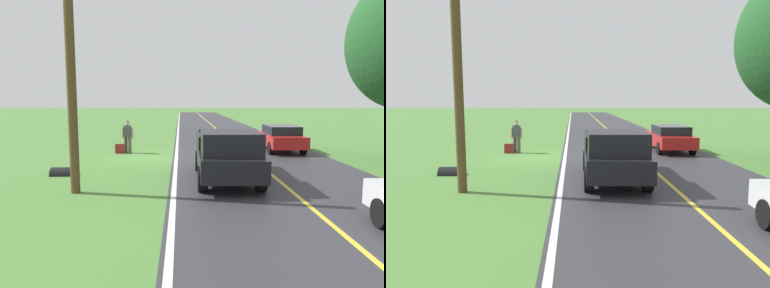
% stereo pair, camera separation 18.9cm
% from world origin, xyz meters
% --- Properties ---
extents(ground_plane, '(200.00, 200.00, 0.00)m').
position_xyz_m(ground_plane, '(0.00, 0.00, 0.00)').
color(ground_plane, '#4C7F38').
extents(road_surface, '(7.68, 120.00, 0.00)m').
position_xyz_m(road_surface, '(-4.87, 0.00, 0.00)').
color(road_surface, '#333338').
rests_on(road_surface, ground).
extents(lane_edge_line, '(0.16, 117.60, 0.00)m').
position_xyz_m(lane_edge_line, '(-1.21, 0.00, 0.01)').
color(lane_edge_line, silver).
rests_on(lane_edge_line, ground).
extents(lane_centre_line, '(0.14, 117.60, 0.00)m').
position_xyz_m(lane_centre_line, '(-4.87, 0.00, 0.01)').
color(lane_centre_line, gold).
rests_on(lane_centre_line, ground).
extents(hitchhiker_walking, '(0.62, 0.51, 1.75)m').
position_xyz_m(hitchhiker_walking, '(1.38, -1.45, 0.98)').
color(hitchhiker_walking, '#4C473D').
rests_on(hitchhiker_walking, ground).
extents(suitcase_carried, '(0.47, 0.24, 0.50)m').
position_xyz_m(suitcase_carried, '(1.79, -1.33, 0.25)').
color(suitcase_carried, maroon).
rests_on(suitcase_carried, ground).
extents(pickup_truck_passing, '(2.17, 5.44, 1.82)m').
position_xyz_m(pickup_truck_passing, '(-3.03, 5.26, 0.97)').
color(pickup_truck_passing, black).
rests_on(pickup_truck_passing, ground).
extents(sedan_near_oncoming, '(1.97, 4.42, 1.41)m').
position_xyz_m(sedan_near_oncoming, '(-6.95, -2.06, 0.75)').
color(sedan_near_oncoming, red).
rests_on(sedan_near_oncoming, ground).
extents(utility_pole_roadside, '(0.28, 0.28, 7.58)m').
position_xyz_m(utility_pole_roadside, '(1.80, 6.70, 3.79)').
color(utility_pole_roadside, brown).
rests_on(utility_pole_roadside, ground).
extents(drainage_culvert, '(0.80, 0.60, 0.60)m').
position_xyz_m(drainage_culvert, '(3.05, 4.10, 0.00)').
color(drainage_culvert, black).
rests_on(drainage_culvert, ground).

